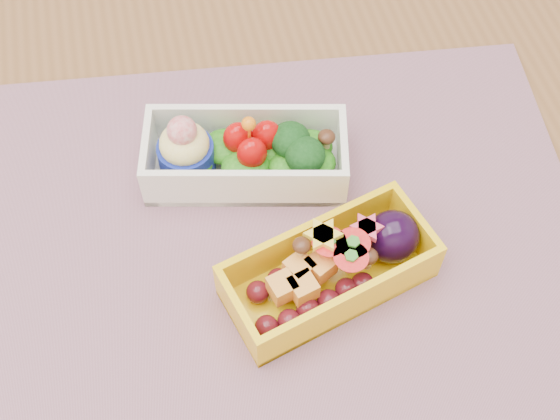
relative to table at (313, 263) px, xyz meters
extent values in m
cube|color=brown|center=(0.00, 0.00, 0.08)|extent=(1.20, 0.80, 0.04)
cube|color=gray|center=(-0.04, -0.03, 0.10)|extent=(0.53, 0.43, 0.00)
cube|color=white|center=(-0.05, 0.04, 0.12)|extent=(0.17, 0.10, 0.04)
ellipsoid|color=#429C20|center=(-0.05, 0.04, 0.12)|extent=(0.16, 0.09, 0.02)
cylinder|color=navy|center=(-0.10, 0.05, 0.12)|extent=(0.05, 0.05, 0.03)
sphere|color=red|center=(-0.10, 0.05, 0.16)|extent=(0.02, 0.02, 0.02)
ellipsoid|color=#B30706|center=(-0.05, 0.05, 0.14)|extent=(0.02, 0.02, 0.03)
ellipsoid|color=#B30706|center=(-0.05, 0.03, 0.14)|extent=(0.02, 0.02, 0.03)
ellipsoid|color=#B30706|center=(-0.03, 0.05, 0.14)|extent=(0.02, 0.02, 0.03)
sphere|color=orange|center=(-0.05, 0.04, 0.16)|extent=(0.01, 0.01, 0.01)
ellipsoid|color=black|center=(-0.01, 0.04, 0.14)|extent=(0.03, 0.03, 0.03)
ellipsoid|color=black|center=(-0.01, 0.02, 0.14)|extent=(0.03, 0.03, 0.03)
ellipsoid|color=#3F2111|center=(0.01, 0.03, 0.14)|extent=(0.01, 0.01, 0.01)
cube|color=yellow|center=(-0.01, -0.07, 0.12)|extent=(0.16, 0.11, 0.04)
ellipsoid|color=#520F17|center=(-0.04, -0.09, 0.12)|extent=(0.09, 0.06, 0.02)
cube|color=orange|center=(-0.03, -0.08, 0.13)|extent=(0.05, 0.04, 0.02)
cone|color=red|center=(-0.01, -0.06, 0.14)|extent=(0.03, 0.03, 0.03)
cone|color=red|center=(0.01, -0.07, 0.14)|extent=(0.03, 0.03, 0.03)
cone|color=red|center=(0.00, -0.08, 0.14)|extent=(0.03, 0.03, 0.03)
cylinder|color=yellow|center=(-0.01, -0.06, 0.15)|extent=(0.03, 0.03, 0.01)
cylinder|color=#E53F5B|center=(0.02, -0.06, 0.14)|extent=(0.03, 0.03, 0.01)
ellipsoid|color=#3F2111|center=(-0.03, -0.06, 0.13)|extent=(0.01, 0.01, 0.01)
ellipsoid|color=#3F2111|center=(0.02, -0.08, 0.13)|extent=(0.01, 0.01, 0.01)
ellipsoid|color=black|center=(0.04, -0.06, 0.13)|extent=(0.04, 0.04, 0.04)
camera|label=1|loc=(-0.10, -0.31, 0.60)|focal=47.72mm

